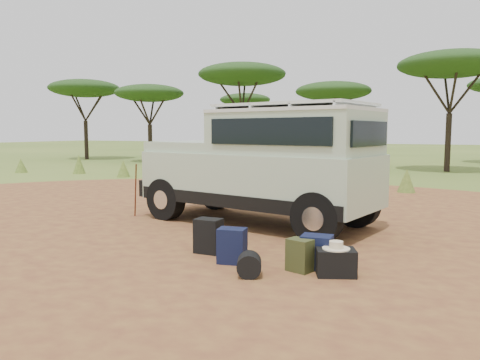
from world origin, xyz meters
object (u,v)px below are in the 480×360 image
at_px(backpack_navy, 232,246).
at_px(backpack_olive, 300,255).
at_px(safari_vehicle, 264,167).
at_px(hard_case, 336,262).
at_px(backpack_black, 209,236).
at_px(duffel_navy, 317,252).
at_px(walking_staff, 136,191).

relative_size(backpack_navy, backpack_olive, 1.14).
height_order(safari_vehicle, hard_case, safari_vehicle).
bearing_deg(backpack_black, backpack_olive, -12.06).
bearing_deg(hard_case, safari_vehicle, 105.91).
bearing_deg(backpack_olive, backpack_navy, -161.20).
bearing_deg(backpack_black, duffel_navy, -3.65).
height_order(backpack_navy, hard_case, backpack_navy).
relative_size(walking_staff, backpack_olive, 2.83).
height_order(walking_staff, duffel_navy, walking_staff).
height_order(backpack_olive, duffel_navy, duffel_navy).
bearing_deg(safari_vehicle, backpack_navy, -65.33).
distance_m(safari_vehicle, walking_staff, 3.14).
relative_size(safari_vehicle, backpack_black, 9.61).
bearing_deg(safari_vehicle, backpack_black, -76.55).
relative_size(duffel_navy, hard_case, 0.93).
bearing_deg(backpack_olive, hard_case, 20.35).
relative_size(safari_vehicle, backpack_navy, 10.22).
xyz_separation_m(walking_staff, duffel_navy, (5.00, -2.17, -0.39)).
distance_m(backpack_olive, hard_case, 0.53).
bearing_deg(duffel_navy, backpack_olive, -130.89).
bearing_deg(walking_staff, safari_vehicle, -33.28).
bearing_deg(walking_staff, duffel_navy, -68.37).
xyz_separation_m(walking_staff, hard_case, (5.34, -2.38, -0.45)).
distance_m(safari_vehicle, backpack_olive, 3.68).
bearing_deg(backpack_navy, backpack_olive, -8.04).
xyz_separation_m(walking_staff, backpack_black, (3.11, -2.07, -0.35)).
relative_size(backpack_navy, hard_case, 1.01).
xyz_separation_m(backpack_black, duffel_navy, (1.89, -0.10, -0.04)).
bearing_deg(hard_case, walking_staff, 134.07).
xyz_separation_m(safari_vehicle, backpack_olive, (1.81, -3.04, -1.01)).
relative_size(walking_staff, duffel_navy, 2.70).
bearing_deg(backpack_black, walking_staff, 145.74).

